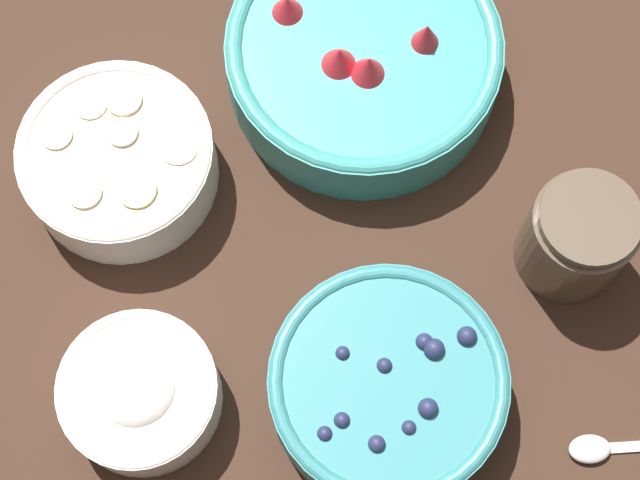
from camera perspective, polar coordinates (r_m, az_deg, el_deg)
ground_plane at (r=0.85m, az=5.33°, el=-5.22°), size 4.00×4.00×0.00m
bowl_strawberries at (r=0.89m, az=2.50°, el=9.69°), size 0.23×0.23×0.08m
bowl_blueberries at (r=0.80m, az=3.80°, el=-7.83°), size 0.18×0.18×0.06m
bowl_bananas at (r=0.87m, az=-10.55°, el=4.16°), size 0.16×0.16×0.06m
bowl_cream at (r=0.81m, az=-9.42°, el=-8.09°), size 0.12×0.12×0.06m
jar_chocolate at (r=0.84m, az=13.66°, el=0.03°), size 0.08×0.08×0.09m
spoon at (r=0.85m, az=16.04°, el=-10.63°), size 0.13×0.07×0.01m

